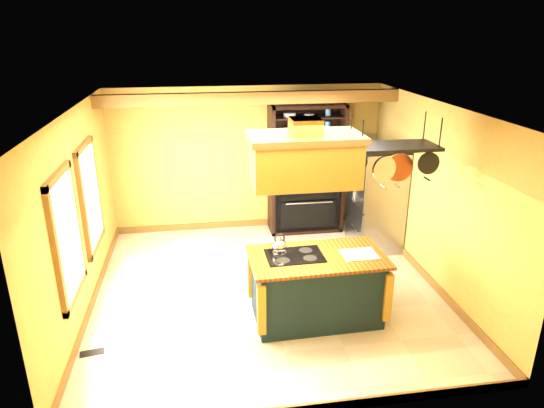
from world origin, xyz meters
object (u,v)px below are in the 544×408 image
object	(u,v)px
range_hood	(305,157)
pot_rack	(393,154)
kitchen_island	(316,287)
hutch	(305,183)
refrigerator	(376,200)

from	to	relation	value
range_hood	pot_rack	xyz separation A→B (m)	(1.10, 0.00, 0.00)
range_hood	kitchen_island	bearing A→B (deg)	0.21
hutch	refrigerator	bearing A→B (deg)	-43.18
refrigerator	hutch	world-z (taller)	hutch
pot_rack	hutch	xyz separation A→B (m)	(-0.39, 3.05, -1.31)
pot_rack	refrigerator	size ratio (longest dim) A/B	0.64
range_hood	pot_rack	world-z (taller)	same
hutch	range_hood	bearing A→B (deg)	-103.20
kitchen_island	pot_rack	distance (m)	1.98
kitchen_island	hutch	distance (m)	3.12
pot_rack	refrigerator	distance (m)	2.57
range_hood	pot_rack	distance (m)	1.10
range_hood	refrigerator	size ratio (longest dim) A/B	0.76
pot_rack	hutch	distance (m)	3.34
range_hood	pot_rack	size ratio (longest dim) A/B	1.19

